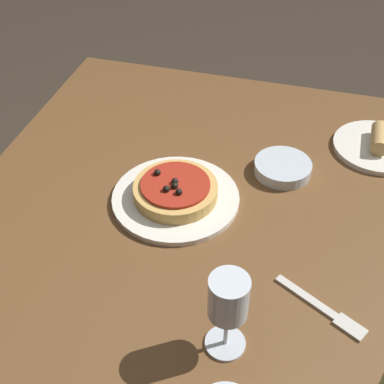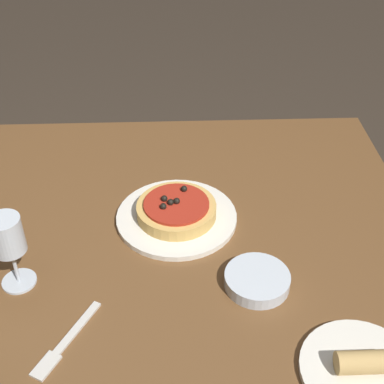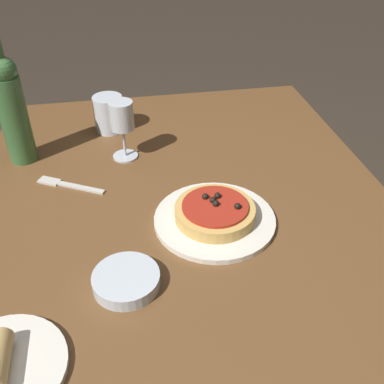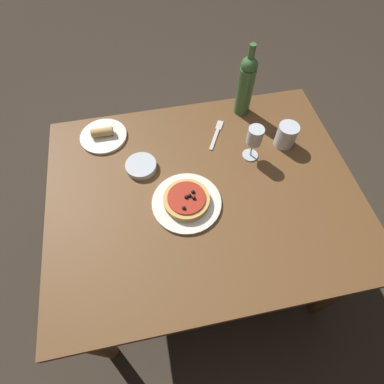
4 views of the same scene
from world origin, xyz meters
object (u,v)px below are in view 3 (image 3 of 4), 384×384
(dining_table, at_px, (187,233))
(wine_glass, at_px, (122,119))
(dinner_plate, at_px, (215,220))
(side_plate, at_px, (0,368))
(pizza, at_px, (215,211))
(fork, at_px, (67,185))
(side_bowl, at_px, (126,280))
(wine_bottle, at_px, (12,108))
(water_cup, at_px, (109,114))

(dining_table, relative_size, wine_glass, 7.64)
(dinner_plate, relative_size, side_plate, 1.31)
(pizza, xyz_separation_m, side_plate, (0.29, -0.39, -0.02))
(fork, bearing_deg, side_plate, 109.87)
(pizza, height_order, side_bowl, pizza)
(fork, bearing_deg, wine_bottle, -22.91)
(side_bowl, bearing_deg, dinner_plate, 126.85)
(dinner_plate, xyz_separation_m, side_plate, (0.29, -0.39, 0.01))
(dinner_plate, distance_m, pizza, 0.02)
(dining_table, relative_size, side_plate, 6.00)
(water_cup, bearing_deg, dinner_plate, 24.21)
(dining_table, distance_m, wine_glass, 0.32)
(dinner_plate, xyz_separation_m, fork, (-0.19, -0.32, -0.00))
(dining_table, xyz_separation_m, pizza, (0.07, 0.05, 0.12))
(water_cup, bearing_deg, side_plate, -14.10)
(pizza, relative_size, water_cup, 1.67)
(dining_table, height_order, fork, fork)
(pizza, height_order, side_plate, pizza)
(side_bowl, bearing_deg, dining_table, 146.03)
(fork, bearing_deg, dining_table, -174.92)
(wine_bottle, bearing_deg, water_cup, 118.01)
(fork, bearing_deg, dinner_plate, 177.30)
(dinner_plate, height_order, wine_bottle, wine_bottle)
(wine_bottle, height_order, side_plate, wine_bottle)
(wine_bottle, xyz_separation_m, water_cup, (-0.12, 0.22, -0.09))
(water_cup, bearing_deg, wine_glass, 12.07)
(wine_bottle, height_order, water_cup, wine_bottle)
(dining_table, relative_size, wine_bottle, 3.67)
(dining_table, xyz_separation_m, fork, (-0.12, -0.27, 0.09))
(dining_table, height_order, side_bowl, side_bowl)
(wine_glass, distance_m, fork, 0.21)
(dining_table, distance_m, water_cup, 0.43)
(wine_glass, distance_m, side_plate, 0.63)
(wine_glass, height_order, side_bowl, wine_glass)
(dinner_plate, distance_m, side_plate, 0.48)
(dinner_plate, bearing_deg, water_cup, -155.79)
(dinner_plate, xyz_separation_m, side_bowl, (0.15, -0.20, 0.01))
(fork, relative_size, side_plate, 0.81)
(wine_bottle, relative_size, side_plate, 1.63)
(wine_glass, relative_size, wine_bottle, 0.48)
(side_plate, bearing_deg, pizza, 126.28)
(dining_table, xyz_separation_m, water_cup, (-0.38, -0.16, 0.14))
(dinner_plate, distance_m, wine_glass, 0.36)
(dining_table, height_order, wine_glass, wine_glass)
(water_cup, bearing_deg, pizza, 24.23)
(pizza, height_order, fork, pizza)
(wine_bottle, bearing_deg, pizza, 52.02)
(dining_table, height_order, dinner_plate, dinner_plate)
(side_bowl, relative_size, fork, 0.77)
(water_cup, distance_m, fork, 0.29)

